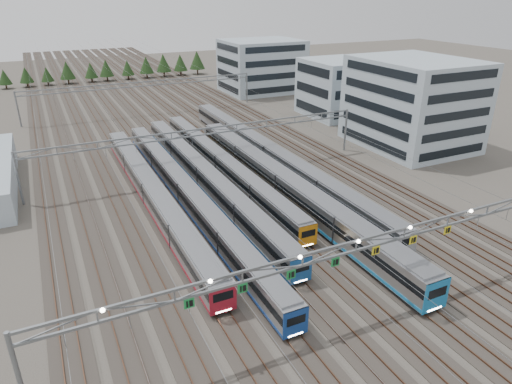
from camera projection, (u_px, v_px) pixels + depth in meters
name	position (u px, v px, depth m)	size (l,w,h in m)	color
ground	(349.00, 311.00, 43.88)	(400.00, 400.00, 0.00)	#47423A
track_bed	(132.00, 96.00, 125.66)	(54.00, 260.00, 5.42)	#2D2823
train_a	(152.00, 193.00, 64.49)	(2.73, 54.15, 3.55)	black
train_b	(186.00, 192.00, 65.01)	(2.53, 62.25, 3.29)	black
train_c	(205.00, 176.00, 70.62)	(2.62, 58.24, 3.40)	black
train_d	(222.00, 163.00, 75.76)	(2.54, 54.48, 3.29)	black
train_e	(284.00, 185.00, 66.54)	(3.02, 58.82, 3.94)	black
train_f	(270.00, 155.00, 79.31)	(2.75, 68.03, 3.58)	black
gantry_near	(356.00, 249.00, 40.89)	(56.36, 0.61, 8.08)	gray
gantry_mid	(205.00, 137.00, 74.24)	(56.36, 0.36, 8.00)	gray
gantry_far	(143.00, 88.00, 111.31)	(56.36, 0.36, 8.00)	gray
depot_bldg_south	(413.00, 103.00, 87.66)	(18.00, 22.00, 16.66)	#9FB3BE
depot_bldg_mid	(337.00, 88.00, 109.81)	(14.00, 16.00, 13.26)	#9FB3BE
depot_bldg_north	(262.00, 66.00, 136.10)	(22.00, 18.00, 14.91)	#9FB3BE
treeline	(87.00, 69.00, 150.24)	(81.20, 5.60, 7.02)	#332114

